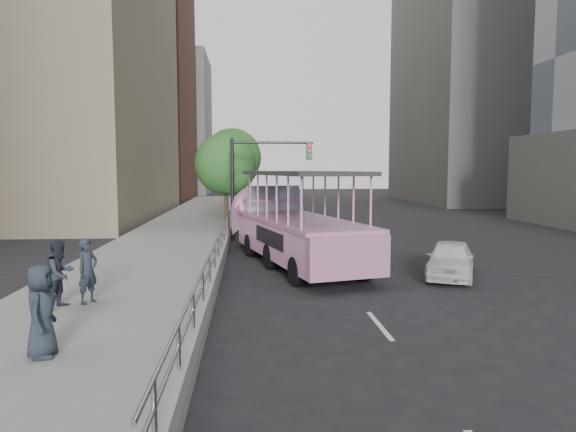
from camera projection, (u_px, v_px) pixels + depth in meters
name	position (u px, v px, depth m)	size (l,w,h in m)	color
ground	(325.00, 304.00, 14.00)	(160.00, 160.00, 0.00)	black
sidewalk	(169.00, 246.00, 23.49)	(5.50, 80.00, 0.30)	gray
kerb_wall	(215.00, 274.00, 15.71)	(0.24, 30.00, 0.36)	#ABABA5
guardrail	(214.00, 252.00, 15.65)	(0.07, 22.00, 0.71)	#AAAAAE
duck_boat	(289.00, 228.00, 20.30)	(5.16, 11.12, 3.59)	black
car	(450.00, 259.00, 17.41)	(1.48, 3.67, 1.25)	silver
pedestrian_near	(88.00, 271.00, 12.89)	(0.60, 0.39, 1.64)	#242B35
pedestrian_mid	(60.00, 274.00, 12.46)	(0.81, 0.63, 1.67)	#242B35
pedestrian_far	(41.00, 311.00, 9.18)	(0.82, 0.54, 1.68)	#242B35
parking_sign	(229.00, 216.00, 22.30)	(0.08, 0.58, 2.55)	black
traffic_signal	(256.00, 172.00, 25.96)	(4.20, 0.32, 5.20)	black
street_tree_near	(227.00, 166.00, 29.22)	(3.52, 3.52, 5.72)	#312416
street_tree_far	(234.00, 160.00, 35.14)	(3.97, 3.97, 6.45)	#312416
midrise_brick	(110.00, 88.00, 59.12)	(18.00, 16.00, 26.00)	brown
midrise_stone_a	(505.00, 56.00, 56.18)	(20.00, 20.00, 32.00)	slate
midrise_stone_b	(154.00, 126.00, 75.44)	(16.00, 14.00, 20.00)	slate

